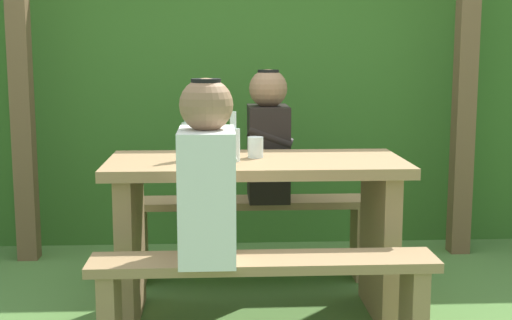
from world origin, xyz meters
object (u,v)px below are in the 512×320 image
Objects in this scene: bench_far at (251,222)px; bottle_left at (233,143)px; person_white_shirt at (207,177)px; drinking_glass at (256,147)px; bottle_right at (188,139)px; person_black_coat at (268,140)px; bench_near at (264,289)px; picnic_table at (256,211)px.

bench_far is 6.02× the size of bottle_left.
person_white_shirt is 0.51m from bottle_left.
bottle_right reaches higher than drinking_glass.
person_black_coat is at bearing 74.02° from person_white_shirt.
bench_far is 0.84m from bottle_left.
bottle_right is (-0.32, 0.55, 0.55)m from bench_near.
drinking_glass is (0.23, 0.61, 0.03)m from person_white_shirt.
person_white_shirt and person_black_coat have the same top height.
picnic_table is at bearing -90.00° from bench_far.
drinking_glass reaches higher than bench_near.
bottle_left is (-0.21, -0.63, 0.07)m from person_black_coat.
picnic_table is 1.00× the size of bench_far.
bench_near is at bearing -90.00° from bench_far.
drinking_glass is 0.43× the size of bottle_left.
drinking_glass is at bearing -100.41° from person_black_coat.
person_white_shirt is at bearing -111.74° from picnic_table.
picnic_table is at bearing 68.26° from person_white_shirt.
drinking_glass is at bearing 11.38° from bottle_right.
person_black_coat is 0.72m from bottle_right.
bottle_right is (-0.42, -0.58, 0.08)m from person_black_coat.
bench_far is at bearing 80.22° from bottle_left.
bench_far is at bearing 61.37° from bottle_right.
person_black_coat reaches higher than bottle_right.
picnic_table is at bearing 90.00° from bench_near.
person_black_coat reaches higher than bench_near.
person_black_coat is (0.10, 0.56, 0.27)m from picnic_table.
drinking_glass is at bearing -89.67° from bench_far.
bench_far is at bearing 90.33° from drinking_glass.
person_black_coat is 2.96× the size of bottle_right.
person_black_coat reaches higher than drinking_glass.
bench_near is 1.22m from person_black_coat.
bench_near is (0.00, -0.56, -0.19)m from picnic_table.
bench_far is 1.95× the size of person_white_shirt.
bench_near is at bearing -0.85° from person_white_shirt.
bottle_left is (-0.11, 0.50, 0.54)m from bench_near.
bottle_left is at bearing -134.23° from drinking_glass.
bottle_left is (-0.11, -0.07, 0.34)m from picnic_table.
picnic_table is 0.63m from person_black_coat.
drinking_glass is 0.17m from bottle_left.
bottle_left reaches higher than bench_far.
person_black_coat is at bearing 71.83° from bottle_left.
picnic_table is 1.95× the size of person_white_shirt.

